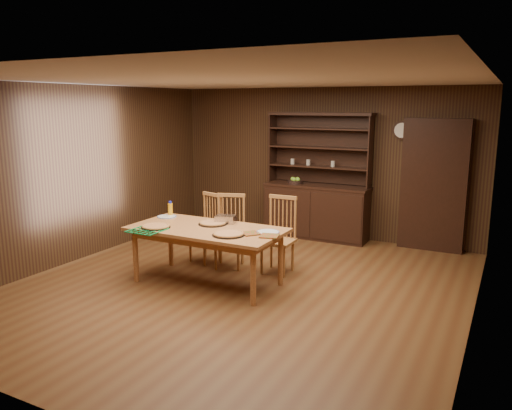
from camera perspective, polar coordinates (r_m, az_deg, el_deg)
The scene contains 20 objects.
floor at distance 6.53m, azimuth -1.87°, elevation -9.31°, with size 6.00×6.00×0.00m, color brown.
room_shell at distance 6.15m, azimuth -1.97°, elevation 4.57°, with size 6.00×6.00×6.00m.
china_hutch at distance 8.78m, azimuth 6.95°, elevation 0.09°, with size 1.84×0.52×2.17m.
doorway at distance 8.38m, azimuth 19.64°, elevation 2.12°, with size 1.00×0.18×2.10m, color black.
wall_clock at distance 8.44m, azimuth 16.36°, elevation 8.20°, with size 0.30×0.05×0.30m.
dining_table at distance 6.48m, azimuth -5.64°, elevation -3.26°, with size 2.00×1.00×0.75m.
chair_left at distance 7.47m, azimuth -5.48°, elevation -2.34°, with size 0.51×0.49×1.02m.
chair_center at distance 7.20m, azimuth -2.98°, elevation -2.68°, with size 0.54×0.53×1.05m.
chair_right at distance 6.96m, azimuth 2.74°, elevation -3.08°, with size 0.44×0.42×1.07m.
pizza_left at distance 6.56m, azimuth -11.38°, elevation -2.42°, with size 0.38×0.38×0.04m.
pizza_right at distance 6.07m, azimuth -3.16°, elevation -3.32°, with size 0.40×0.40×0.04m.
pizza_center at distance 6.63m, azimuth -4.96°, elevation -2.07°, with size 0.38×0.38×0.04m.
cooling_rack at distance 6.44m, azimuth -12.35°, elevation -2.79°, with size 0.39×0.39×0.02m, color #0B9243, non-canonical shape.
plate_left at distance 7.14m, azimuth -10.15°, elevation -1.31°, with size 0.27×0.27×0.02m.
plate_right at distance 6.18m, azimuth 1.36°, elevation -3.12°, with size 0.29×0.29×0.02m.
foil_dish at distance 6.69m, azimuth -3.49°, elevation -1.62°, with size 0.26×0.19×0.10m, color white.
juice_bottle at distance 7.21m, azimuth -9.76°, elevation -0.45°, with size 0.07×0.07×0.21m.
pot_holder_a at distance 6.01m, azimuth 1.54°, elevation -3.56°, with size 0.22×0.22×0.02m, color red.
pot_holder_b at distance 6.13m, azimuth -0.61°, elevation -3.26°, with size 0.21×0.21×0.02m, color red.
fruit_bowl at distance 8.79m, azimuth 4.52°, elevation 2.74°, with size 0.26×0.26×0.12m.
Camera 1 is at (3.01, -5.31, 2.32)m, focal length 35.00 mm.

